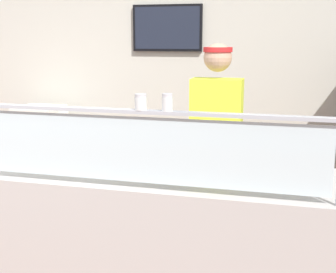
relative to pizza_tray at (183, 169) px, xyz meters
name	(u,v)px	position (x,y,z in m)	size (l,w,h in m)	color
ground_plane	(182,265)	(-0.13, 0.53, -0.97)	(12.00, 12.00, 0.00)	brown
shop_rear_unit	(216,79)	(-0.13, 2.17, 0.39)	(6.68, 0.13, 2.70)	beige
serving_counter	(161,242)	(-0.13, -0.08, -0.49)	(2.28, 0.79, 0.95)	#BCB7B2
sneeze_guard	(145,140)	(-0.13, -0.41, 0.27)	(2.10, 0.06, 0.46)	#B2B5BC
pizza_tray	(183,169)	(0.00, 0.00, 0.00)	(0.47, 0.47, 0.04)	#9EA0A8
pizza_server	(185,166)	(0.01, -0.02, 0.02)	(0.07, 0.28, 0.01)	#ADAFB7
parmesan_shaker	(141,103)	(-0.15, -0.41, 0.48)	(0.07, 0.07, 0.09)	white
pepper_flake_shaker	(167,103)	(0.00, -0.41, 0.48)	(0.06, 0.06, 0.09)	white
worker_figure	(216,144)	(0.12, 0.60, 0.04)	(0.41, 0.50, 1.76)	#23232D
prep_shelf	(42,159)	(-2.01, 1.68, -0.51)	(0.70, 0.55, 0.92)	#B7BABF
pizza_box_stack	(39,113)	(-2.01, 1.68, 0.02)	(0.48, 0.48, 0.14)	silver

